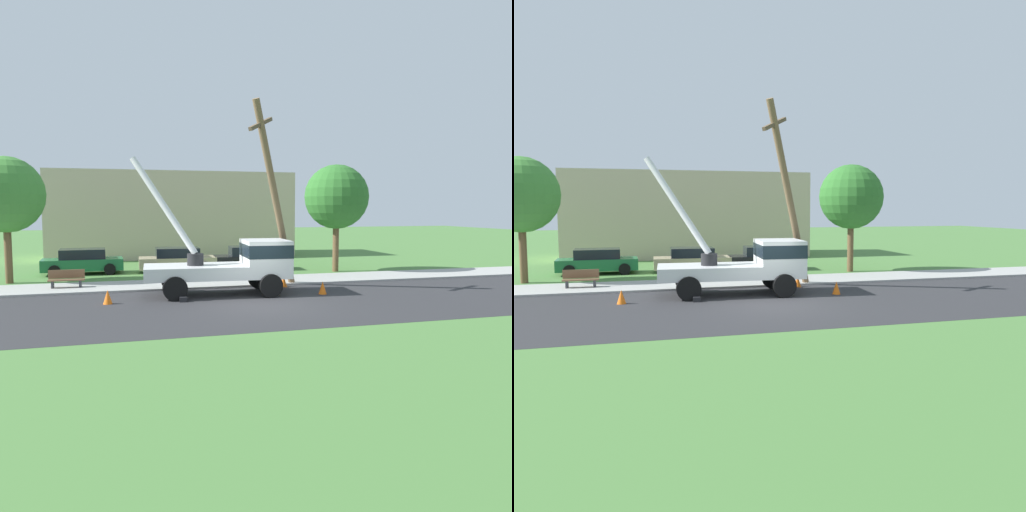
# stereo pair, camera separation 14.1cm
# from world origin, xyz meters

# --- Properties ---
(ground_plane) EXTENTS (120.00, 120.00, 0.00)m
(ground_plane) POSITION_xyz_m (0.00, 12.00, 0.00)
(ground_plane) COLOR #477538
(road_asphalt) EXTENTS (80.00, 8.64, 0.01)m
(road_asphalt) POSITION_xyz_m (0.00, 0.00, 0.00)
(road_asphalt) COLOR #2B2B2D
(road_asphalt) RESTS_ON ground
(sidewalk_strip) EXTENTS (80.00, 3.10, 0.10)m
(sidewalk_strip) POSITION_xyz_m (0.00, 5.87, 0.05)
(sidewalk_strip) COLOR #9E9E99
(sidewalk_strip) RESTS_ON ground
(utility_truck) EXTENTS (6.74, 3.21, 5.98)m
(utility_truck) POSITION_xyz_m (-0.34, 2.68, 1.41)
(utility_truck) COLOR silver
(utility_truck) RESTS_ON ground
(leaning_utility_pole) EXTENTS (3.09, 2.77, 8.50)m
(leaning_utility_pole) POSITION_xyz_m (1.69, 3.59, 4.34)
(leaning_utility_pole) COLOR brown
(leaning_utility_pole) RESTS_ON ground
(traffic_cone_ahead) EXTENTS (0.36, 0.36, 0.56)m
(traffic_cone_ahead) POSITION_xyz_m (3.26, 1.57, 0.28)
(traffic_cone_ahead) COLOR orange
(traffic_cone_ahead) RESTS_ON ground
(traffic_cone_behind) EXTENTS (0.36, 0.36, 0.56)m
(traffic_cone_behind) POSITION_xyz_m (-5.75, 1.69, 0.28)
(traffic_cone_behind) COLOR orange
(traffic_cone_behind) RESTS_ON ground
(traffic_cone_curbside) EXTENTS (0.36, 0.36, 0.56)m
(traffic_cone_curbside) POSITION_xyz_m (2.26, 3.96, 0.28)
(traffic_cone_curbside) COLOR orange
(traffic_cone_curbside) RESTS_ON ground
(parked_sedan_green) EXTENTS (4.45, 2.09, 1.42)m
(parked_sedan_green) POSITION_xyz_m (-7.19, 11.56, 0.71)
(parked_sedan_green) COLOR #1E6638
(parked_sedan_green) RESTS_ON ground
(parked_sedan_tan) EXTENTS (4.45, 2.11, 1.42)m
(parked_sedan_tan) POSITION_xyz_m (-1.90, 11.01, 0.71)
(parked_sedan_tan) COLOR tan
(parked_sedan_tan) RESTS_ON ground
(parked_sedan_black) EXTENTS (4.53, 2.25, 1.42)m
(parked_sedan_black) POSITION_xyz_m (2.48, 10.87, 0.71)
(parked_sedan_black) COLOR black
(parked_sedan_black) RESTS_ON ground
(park_bench) EXTENTS (1.60, 0.45, 0.90)m
(park_bench) POSITION_xyz_m (-7.61, 5.93, 0.46)
(park_bench) COLOR brown
(park_bench) RESTS_ON ground
(roadside_tree_near) EXTENTS (3.74, 3.74, 6.25)m
(roadside_tree_near) POSITION_xyz_m (7.11, 8.74, 4.36)
(roadside_tree_near) COLOR brown
(roadside_tree_near) RESTS_ON ground
(roadside_tree_far) EXTENTS (3.75, 3.75, 6.28)m
(roadside_tree_far) POSITION_xyz_m (-10.52, 8.74, 4.38)
(roadside_tree_far) COLOR brown
(roadside_tree_far) RESTS_ON ground
(lowrise_building_backdrop) EXTENTS (18.00, 6.00, 6.40)m
(lowrise_building_backdrop) POSITION_xyz_m (-1.07, 21.07, 3.20)
(lowrise_building_backdrop) COLOR #C6B293
(lowrise_building_backdrop) RESTS_ON ground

